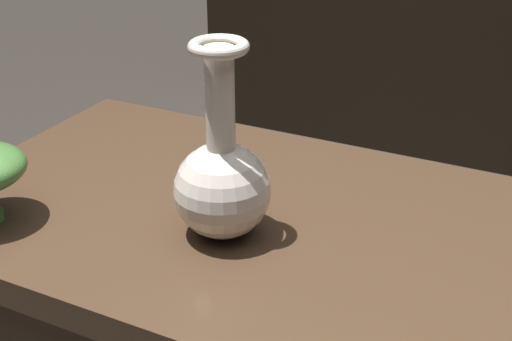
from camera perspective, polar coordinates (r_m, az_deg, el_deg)
The scene contains 2 objects.
back_display_shelf at distance 3.21m, azimuth 18.77°, elevation 9.66°, with size 2.60×0.40×0.99m.
vase_centerpiece at distance 1.02m, azimuth -2.85°, elevation -0.74°, with size 0.15×0.15×0.31m.
Camera 1 is at (0.37, -0.87, 1.37)m, focal length 47.99 mm.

